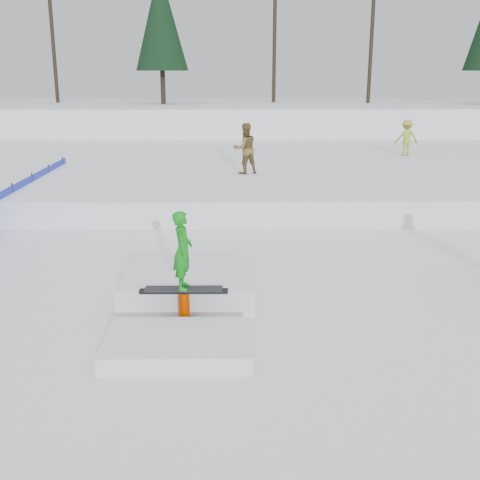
{
  "coord_description": "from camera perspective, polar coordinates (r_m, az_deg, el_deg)",
  "views": [
    {
      "loc": [
        0.38,
        -9.91,
        4.49
      ],
      "look_at": [
        0.5,
        2.0,
        1.1
      ],
      "focal_mm": 45.0,
      "sensor_mm": 36.0,
      "label": 1
    }
  ],
  "objects": [
    {
      "name": "walker_olive",
      "position": [
        22.06,
        0.48,
        8.67
      ],
      "size": [
        1.09,
        0.98,
        1.83
      ],
      "primitive_type": "imported",
      "rotation": [
        0.0,
        0.0,
        3.54
      ],
      "color": "brown",
      "rests_on": "snow_midrise"
    },
    {
      "name": "treeline",
      "position": [
        38.74,
        8.55,
        20.11
      ],
      "size": [
        40.24,
        4.22,
        10.5
      ],
      "color": "black",
      "rests_on": "snow_berm"
    },
    {
      "name": "jib_rail_feature",
      "position": [
        11.59,
        -5.08,
        -5.35
      ],
      "size": [
        2.6,
        4.4,
        2.11
      ],
      "color": "white",
      "rests_on": "ground"
    },
    {
      "name": "snow_berm",
      "position": [
        40.05,
        -1.15,
        11.18
      ],
      "size": [
        60.0,
        14.0,
        2.4
      ],
      "primitive_type": "cube",
      "color": "white",
      "rests_on": "ground"
    },
    {
      "name": "ground",
      "position": [
        10.89,
        -2.55,
        -8.49
      ],
      "size": [
        120.0,
        120.0,
        0.0
      ],
      "primitive_type": "plane",
      "color": "white"
    },
    {
      "name": "snow_midrise",
      "position": [
        26.24,
        -1.42,
        6.92
      ],
      "size": [
        50.0,
        18.0,
        0.8
      ],
      "primitive_type": "cube",
      "color": "white",
      "rests_on": "ground"
    },
    {
      "name": "walker_ygreen",
      "position": [
        27.8,
        15.5,
        9.33
      ],
      "size": [
        1.04,
        0.63,
        1.57
      ],
      "primitive_type": "imported",
      "rotation": [
        0.0,
        0.0,
        3.18
      ],
      "color": "#96A531",
      "rests_on": "snow_midrise"
    }
  ]
}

